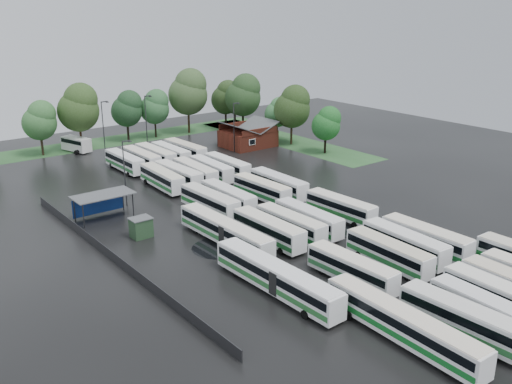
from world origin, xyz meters
TOP-DOWN VIEW (x-y plane):
  - ground at (0.00, 0.00)m, footprint 160.00×160.00m
  - brick_building at (24.00, 42.77)m, footprint 10.07×8.60m
  - wash_shed at (-17.20, 22.02)m, footprint 8.20×4.20m
  - utility_hut at (-16.20, 12.60)m, footprint 2.70×2.20m
  - grass_strip_north at (2.00, 64.80)m, footprint 80.00×10.00m
  - grass_strip_east at (34.00, 42.80)m, footprint 10.00×50.00m
  - west_fence at (-22.20, 8.00)m, footprint 0.10×50.00m
  - bus_r0c0 at (-4.36, -25.84)m, footprint 2.93×11.72m
  - bus_r0c1 at (-1.16, -26.30)m, footprint 2.85×11.06m
  - bus_r0c2 at (2.11, -25.82)m, footprint 2.77×11.41m
  - bus_r1c0 at (-4.41, -12.73)m, footprint 2.65×11.06m
  - bus_r1c2 at (1.84, -12.56)m, footprint 2.81×11.23m
  - bus_r1c3 at (5.34, -12.05)m, footprint 2.93×11.53m
  - bus_r1c4 at (8.56, -12.66)m, footprint 2.51×11.63m
  - bus_r2c0 at (-4.58, 1.12)m, footprint 2.58×11.56m
  - bus_r2c1 at (-1.05, 0.93)m, footprint 2.57×11.13m
  - bus_r2c2 at (2.09, 0.96)m, footprint 2.59×11.16m
  - bus_r2c4 at (8.59, 1.43)m, footprint 2.84×11.25m
  - bus_r3c0 at (-4.43, 14.46)m, footprint 2.71×11.54m
  - bus_r3c1 at (-1.13, 14.61)m, footprint 2.59×11.23m
  - bus_r3c3 at (5.09, 14.52)m, footprint 2.73×11.04m
  - bus_r3c4 at (8.51, 14.64)m, footprint 2.65×11.61m
  - bus_r4c0 at (-4.20, 28.64)m, footprint 2.92×11.47m
  - bus_r4c1 at (-1.20, 28.70)m, footprint 2.80×11.56m
  - bus_r4c2 at (1.86, 28.37)m, footprint 2.90×11.46m
  - bus_r4c3 at (5.12, 28.45)m, footprint 2.77×11.11m
  - bus_r4c4 at (8.37, 28.35)m, footprint 2.47×11.15m
  - bus_r5c0 at (-4.38, 41.80)m, footprint 2.43×11.18m
  - bus_r5c1 at (-1.02, 42.03)m, footprint 2.44×11.21m
  - bus_r5c2 at (2.03, 42.22)m, footprint 2.62×11.41m
  - bus_r5c3 at (5.08, 41.97)m, footprint 2.39×11.05m
  - bus_r5c4 at (8.40, 42.22)m, footprint 2.84×11.50m
  - artic_bus_west_a at (-9.11, -23.07)m, footprint 3.00×16.79m
  - artic_bus_west_b at (-9.05, 4.09)m, footprint 2.62×16.72m
  - artic_bus_west_c at (-12.19, -9.49)m, footprint 2.73×17.45m
  - minibus at (-5.82, 60.76)m, footprint 4.24×7.09m
  - tree_north_1 at (-12.03, 61.84)m, footprint 6.59×6.59m
  - tree_north_2 at (-4.34, 61.17)m, footprint 8.25×8.25m
  - tree_north_3 at (6.90, 62.90)m, footprint 6.64×6.64m
  - tree_north_4 at (13.15, 62.16)m, footprint 6.49×6.49m
  - tree_north_5 at (21.51, 61.56)m, footprint 8.90×8.90m
  - tree_north_6 at (31.67, 61.24)m, footprint 6.85×6.85m
  - tree_east_0 at (32.89, 28.72)m, footprint 5.70×5.70m
  - tree_east_1 at (32.58, 38.51)m, footprint 7.61×7.61m
  - tree_east_2 at (33.54, 44.37)m, footprint 5.60×5.60m
  - tree_east_3 at (31.58, 54.21)m, footprint 8.17×8.17m
  - tree_east_4 at (33.99, 60.70)m, footprint 6.66×6.66m
  - lamp_post_ne at (19.04, 40.67)m, footprint 1.53×0.30m
  - lamp_post_nw at (-12.21, 24.75)m, footprint 1.51×0.29m
  - lamp_post_back_w at (-2.17, 54.85)m, footprint 1.62×0.32m
  - lamp_post_back_e at (6.83, 54.27)m, footprint 1.67×0.33m
  - puddle_0 at (-4.81, -21.10)m, footprint 4.10×4.10m
  - puddle_2 at (-10.34, 3.60)m, footprint 6.77×6.77m
  - puddle_3 at (5.77, -2.06)m, footprint 4.59×4.59m
  - puddle_4 at (13.03, -20.99)m, footprint 3.13×3.13m

SIDE VIEW (x-z plane):
  - ground at x=0.00m, z-range 0.00..0.00m
  - puddle_0 at x=-4.81m, z-range 0.00..0.01m
  - puddle_2 at x=-10.34m, z-range 0.00..0.01m
  - puddle_3 at x=5.77m, z-range 0.00..0.01m
  - puddle_4 at x=13.03m, z-range 0.00..0.01m
  - grass_strip_north at x=2.00m, z-range 0.00..0.01m
  - grass_strip_east at x=34.00m, z-range 0.00..0.01m
  - west_fence at x=-22.20m, z-range 0.00..1.20m
  - utility_hut at x=-16.20m, z-range 0.01..2.63m
  - minibus at x=-5.82m, z-range 0.16..3.07m
  - bus_r0c1 at x=-1.16m, z-range 0.15..3.20m
  - bus_r3c3 at x=5.09m, z-range 0.15..3.20m
  - bus_r1c0 at x=-4.41m, z-range 0.15..3.22m
  - bus_r4c3 at x=5.12m, z-range 0.15..3.22m
  - bus_r5c3 at x=5.08m, z-range 0.15..3.23m
  - bus_r2c1 at x=-1.05m, z-range 0.15..3.24m
  - bus_r2c2 at x=2.09m, z-range 0.15..3.25m
  - bus_r4c4 at x=8.37m, z-range 0.15..3.25m
  - bus_r1c2 at x=1.84m, z-range 0.16..3.26m
  - bus_r2c4 at x=8.59m, z-range 0.16..3.26m
  - bus_r5c0 at x=-4.38m, z-range 0.16..3.26m
  - bus_r3c1 at x=-1.13m, z-range 0.16..3.27m
  - bus_r5c1 at x=-1.02m, z-range 0.16..3.27m
  - artic_bus_west_b at x=-9.05m, z-range 0.17..3.27m
  - artic_bus_west_a at x=-9.11m, z-range 0.17..3.27m
  - bus_r0c2 at x=2.11m, z-range 0.16..3.31m
  - bus_r4c2 at x=1.86m, z-range 0.16..3.32m
  - bus_r5c2 at x=2.03m, z-range 0.16..3.32m
  - bus_r4c0 at x=-4.20m, z-range 0.16..3.32m
  - bus_r5c4 at x=8.40m, z-range 0.16..3.34m
  - bus_r1c3 at x=5.34m, z-range 0.16..3.34m
  - bus_r3c0 at x=-4.43m, z-range 0.16..3.36m
  - bus_r4c1 at x=-1.20m, z-range 0.16..3.36m
  - bus_r2c0 at x=-4.58m, z-range 0.16..3.37m
  - bus_r3c4 at x=8.51m, z-range 0.16..3.38m
  - bus_r1c4 at x=8.56m, z-range 0.16..3.40m
  - bus_r0c0 at x=-4.36m, z-range 0.16..3.40m
  - artic_bus_west_c at x=-12.19m, z-range 0.18..3.41m
  - brick_building at x=24.00m, z-range -0.83..4.56m
  - wash_shed at x=-17.20m, z-range 1.20..4.78m
  - lamp_post_nw at x=-12.21m, z-range 0.79..10.57m
  - lamp_post_ne at x=19.04m, z-range 0.80..10.71m
  - tree_east_2 at x=33.54m, z-range 1.33..10.60m
  - tree_east_0 at x=32.89m, z-range 1.35..10.80m
  - lamp_post_back_w at x=-2.17m, z-range 0.85..11.38m
  - lamp_post_back_e at x=6.83m, z-range 0.87..11.72m
  - tree_north_4 at x=13.15m, z-range 1.54..12.29m
  - tree_north_1 at x=-12.03m, z-range 1.56..12.47m
  - tree_north_3 at x=6.90m, z-range 1.57..12.57m
  - tree_east_4 at x=33.99m, z-range 1.58..12.60m
  - tree_north_6 at x=31.67m, z-range 1.63..12.98m
  - tree_east_1 at x=32.58m, z-range 1.81..14.41m
  - tree_east_3 at x=31.58m, z-range 1.94..15.47m
  - tree_north_2 at x=-4.34m, z-range 1.96..15.62m
  - tree_north_5 at x=21.51m, z-range 2.12..16.86m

